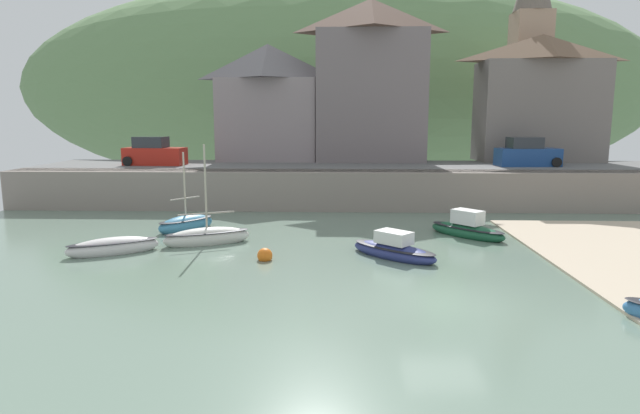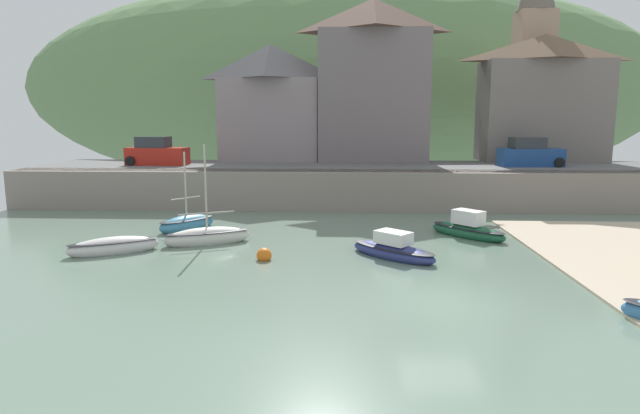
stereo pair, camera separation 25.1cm
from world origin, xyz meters
The scene contains 14 objects.
quay_seawall centered at (0.00, 17.50, 1.36)m, with size 48.00×9.40×2.40m.
hillside_backdrop centered at (-3.42, 55.20, 9.19)m, with size 80.00×44.00×26.25m.
waterfront_building_left centered at (-8.68, 25.20, 6.82)m, with size 7.59×5.28×8.66m.
waterfront_building_centre centered at (-1.00, 25.20, 8.41)m, with size 8.26×5.81×11.85m.
waterfront_building_right centered at (11.62, 25.20, 7.12)m, with size 9.13×4.54×9.28m.
church_with_spire centered at (12.03, 29.20, 11.30)m, with size 3.00×3.00×17.26m.
sailboat_far_left centered at (-12.84, 5.49, 0.28)m, with size 3.76×2.75×0.90m.
sailboat_nearest_shore centered at (-11.10, 10.36, 0.31)m, with size 2.86×3.18×4.19m.
fishing_boat_green centered at (-9.29, 7.36, 0.32)m, with size 3.99×2.59×4.72m.
sailboat_white_hull centered at (-1.07, 5.28, 0.31)m, with size 3.85×3.66×1.26m.
sailboat_tall_mast centered at (2.87, 9.33, 0.35)m, with size 3.61×3.78×1.47m.
parked_car_near_slipway centered at (-16.10, 20.70, 3.20)m, with size 4.23×2.03×1.95m.
parked_car_by_wall centered at (9.41, 20.70, 3.20)m, with size 4.20×1.95×1.95m.
mooring_buoy centered at (-6.30, 4.64, 0.18)m, with size 0.62×0.62×0.62m.
Camera 2 is at (-3.13, -16.43, 5.71)m, focal length 30.41 mm.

